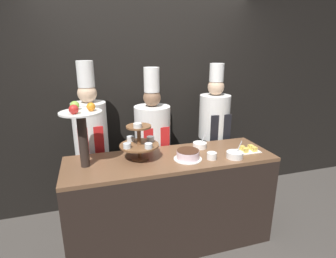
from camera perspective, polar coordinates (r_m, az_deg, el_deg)
The scene contains 12 objects.
wall_back at distance 3.22m, azimuth -4.34°, elevation 7.80°, with size 10.00×0.06×2.80m.
buffet_counter at distance 2.70m, azimuth 0.64°, elevation -15.37°, with size 1.96×0.62×0.94m.
tiered_stand at distance 2.40m, azimuth -6.30°, elevation -2.76°, with size 0.36×0.36×0.36m.
fruit_pedestal at distance 2.29m, azimuth -18.30°, elevation 0.73°, with size 0.35×0.35×0.56m.
cake_round at distance 2.43m, azimuth 4.34°, elevation -5.64°, with size 0.26×0.26×0.09m.
cup_white at distance 2.46m, azimuth 9.50°, elevation -5.78°, with size 0.09×0.09×0.06m.
cake_square_tray at distance 2.73m, azimuth 17.03°, elevation -4.28°, with size 0.22×0.16×0.05m.
serving_bowl_near at distance 2.53m, azimuth 14.30°, elevation -5.46°, with size 0.15×0.15×0.16m.
serving_bowl_far at distance 2.72m, azimuth 6.94°, elevation -3.51°, with size 0.14×0.14×0.16m.
chef_left at distance 2.88m, azimuth -16.32°, elevation -2.62°, with size 0.35×0.35×1.81m.
chef_center_left at distance 2.97m, azimuth -3.34°, elevation -2.63°, with size 0.40×0.40×1.73m.
chef_center_right at distance 3.20m, azimuth 9.92°, elevation -0.32°, with size 0.36×0.36×1.76m.
Camera 1 is at (-0.69, -1.86, 1.91)m, focal length 28.00 mm.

